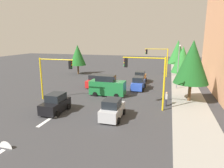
{
  "coord_description": "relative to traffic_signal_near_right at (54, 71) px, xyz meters",
  "views": [
    {
      "loc": [
        27.34,
        7.87,
        7.73
      ],
      "look_at": [
        0.26,
        0.13,
        1.2
      ],
      "focal_mm": 32.14,
      "sensor_mm": 36.0,
      "label": 1
    }
  ],
  "objects": [
    {
      "name": "ground_plane",
      "position": [
        -6.0,
        5.64,
        -3.77
      ],
      "size": [
        120.0,
        120.0,
        0.0
      ],
      "primitive_type": "plane",
      "color": "#353538"
    },
    {
      "name": "sidewalk_kerb",
      "position": [
        -11.0,
        16.14,
        -3.7
      ],
      "size": [
        80.0,
        4.0,
        0.15
      ],
      "primitive_type": "cube",
      "color": "gray",
      "rests_on": "ground"
    },
    {
      "name": "lane_arrow_near",
      "position": [
        5.51,
        2.64,
        -3.77
      ],
      "size": [
        2.4,
        1.1,
        1.1
      ],
      "color": "silver",
      "rests_on": "ground"
    },
    {
      "name": "lane_arrow_mid",
      "position": [
        11.51,
        2.64,
        -3.77
      ],
      "size": [
        2.4,
        1.1,
        1.1
      ],
      "color": "silver",
      "rests_on": "ground"
    },
    {
      "name": "traffic_signal_near_right",
      "position": [
        0.0,
        0.0,
        0.0
      ],
      "size": [
        0.36,
        4.59,
        5.31
      ],
      "color": "yellow",
      "rests_on": "ground"
    },
    {
      "name": "traffic_signal_far_left",
      "position": [
        -20.0,
        11.33,
        0.24
      ],
      "size": [
        0.36,
        4.59,
        5.67
      ],
      "color": "yellow",
      "rests_on": "ground"
    },
    {
      "name": "traffic_signal_near_left",
      "position": [
        0.0,
        11.35,
        0.32
      ],
      "size": [
        0.36,
        4.59,
        5.79
      ],
      "color": "yellow",
      "rests_on": "ground"
    },
    {
      "name": "street_lamp_curbside",
      "position": [
        -9.61,
        14.84,
        0.57
      ],
      "size": [
        2.15,
        0.28,
        7.0
      ],
      "color": "slate",
      "rests_on": "ground"
    },
    {
      "name": "tree_roadside_mid",
      "position": [
        -14.0,
        15.64,
        0.41
      ],
      "size": [
        3.52,
        3.52,
        6.4
      ],
      "color": "brown",
      "rests_on": "ground"
    },
    {
      "name": "tree_roadside_far",
      "position": [
        -24.0,
        15.14,
        0.95
      ],
      "size": [
        3.95,
        3.95,
        7.21
      ],
      "color": "brown",
      "rests_on": "ground"
    },
    {
      "name": "tree_roadside_near",
      "position": [
        -4.0,
        16.14,
        1.14
      ],
      "size": [
        4.1,
        4.1,
        7.49
      ],
      "color": "brown",
      "rests_on": "ground"
    },
    {
      "name": "tree_opposite_side",
      "position": [
        -18.0,
        -5.36,
        0.33
      ],
      "size": [
        3.46,
        3.46,
        6.28
      ],
      "color": "brown",
      "rests_on": "ground"
    },
    {
      "name": "delivery_van_green",
      "position": [
        -4.0,
        5.6,
        -2.49
      ],
      "size": [
        2.22,
        4.8,
        2.77
      ],
      "color": "#1E7238",
      "rests_on": "ground"
    },
    {
      "name": "car_orange",
      "position": [
        -13.32,
        8.76,
        -2.88
      ],
      "size": [
        4.08,
        2.03,
        1.98
      ],
      "color": "orange",
      "rests_on": "ground"
    },
    {
      "name": "car_red",
      "position": [
        -8.26,
        2.12,
        -2.88
      ],
      "size": [
        4.01,
        1.94,
        1.98
      ],
      "color": "red",
      "rests_on": "ground"
    },
    {
      "name": "car_silver",
      "position": [
        3.58,
        8.46,
        -2.88
      ],
      "size": [
        3.76,
        2.02,
        1.98
      ],
      "color": "#B2B5BA",
      "rests_on": "ground"
    },
    {
      "name": "car_black",
      "position": [
        3.57,
        2.19,
        -2.88
      ],
      "size": [
        3.72,
        2.09,
        1.98
      ],
      "color": "black",
      "rests_on": "ground"
    },
    {
      "name": "car_blue",
      "position": [
        -8.47,
        9.18,
        -2.88
      ],
      "size": [
        4.14,
        1.98,
        1.98
      ],
      "color": "blue",
      "rests_on": "ground"
    },
    {
      "name": "pedestrian_crossing",
      "position": [
        -1.57,
        13.46,
        -2.87
      ],
      "size": [
        0.4,
        0.24,
        1.7
      ],
      "color": "#262638",
      "rests_on": "ground"
    }
  ]
}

